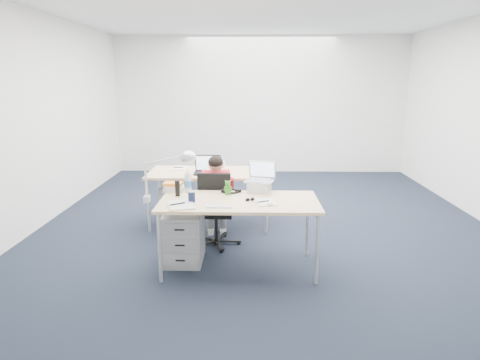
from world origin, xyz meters
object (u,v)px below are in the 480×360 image
book_stack (174,187)px  far_cup (223,164)px  drawer_pedestal_near (184,237)px  water_bottle (188,181)px  can_koozie (192,196)px  cordless_phone (178,188)px  desk_near (239,205)px  bear_figurine (228,187)px  drawer_pedestal_far (178,205)px  computer_mouse (270,204)px  headphones (231,191)px  office_chair (216,224)px  wireless_keyboard (219,206)px  seated_person (216,198)px  desk_lamp (162,176)px  dark_laptop (207,165)px  desk_far (210,175)px  sunglasses (250,200)px  silver_laptop (259,177)px

book_stack → far_cup: 1.36m
drawer_pedestal_near → water_bottle: 0.60m
can_koozie → cordless_phone: size_ratio=0.69×
desk_near → far_cup: (-0.27, 1.63, 0.10)m
bear_figurine → cordless_phone: (-0.52, -0.08, 0.01)m
book_stack → cordless_phone: size_ratio=1.30×
drawer_pedestal_far → cordless_phone: size_ratio=3.33×
computer_mouse → can_koozie: can_koozie is taller
headphones → can_koozie: bearing=-144.5°
office_chair → wireless_keyboard: bearing=-82.0°
office_chair → bear_figurine: bearing=-66.6°
seated_person → can_koozie: (-0.18, -0.84, 0.25)m
headphones → desk_lamp: (-0.66, -0.41, 0.25)m
drawer_pedestal_near → far_cup: 1.60m
wireless_keyboard → cordless_phone: bearing=141.2°
desk_near → bear_figurine: (-0.12, 0.22, 0.12)m
desk_near → dark_laptop: (-0.44, 1.23, 0.17)m
desk_far → wireless_keyboard: size_ratio=6.54×
dark_laptop → wireless_keyboard: bearing=-79.8°
seated_person → can_koozie: seated_person is taller
desk_far → sunglasses: 1.50m
silver_laptop → desk_lamp: 1.06m
far_cup → cordless_phone: bearing=-104.3°
silver_laptop → can_koozie: 0.81m
desk_far → office_chair: office_chair is taller
desk_far → cordless_phone: 1.25m
cordless_phone → dark_laptop: size_ratio=0.49×
desk_near → silver_laptop: 0.46m
headphones → office_chair: bearing=112.9°
silver_laptop → wireless_keyboard: (-0.39, -0.58, -0.15)m
book_stack → water_bottle: bearing=-11.3°
can_koozie → computer_mouse: bearing=-7.0°
cordless_phone → book_stack: bearing=119.3°
headphones → desk_lamp: size_ratio=0.41×
sunglasses → bear_figurine: bearing=111.1°
wireless_keyboard → book_stack: size_ratio=1.14×
bear_figurine → can_koozie: bearing=-160.7°
computer_mouse → water_bottle: bearing=170.8°
sunglasses → cordless_phone: bearing=144.6°
water_bottle → bear_figurine: (0.43, -0.09, -0.04)m
water_bottle → book_stack: water_bottle is taller
drawer_pedestal_near → desk_lamp: (-0.15, -0.24, 0.73)m
computer_mouse → drawer_pedestal_far: bearing=147.9°
silver_laptop → headphones: (-0.30, -0.04, -0.14)m
office_chair → dark_laptop: dark_laptop is taller
dark_laptop → drawer_pedestal_far: bearing=168.2°
seated_person → can_koozie: 0.89m
book_stack → desk_near: bearing=-25.8°
headphones → desk_lamp: desk_lamp is taller
wireless_keyboard → computer_mouse: (0.49, 0.07, 0.01)m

